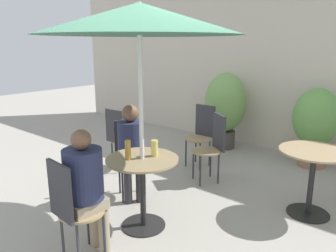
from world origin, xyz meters
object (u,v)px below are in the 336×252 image
at_px(cafe_table_near, 143,178).
at_px(bistro_chair_2, 202,130).
at_px(bistro_chair_0, 130,152).
at_px(bistro_chair_5, 119,135).
at_px(bistro_chair_3, 213,142).
at_px(beer_glass_0, 128,150).
at_px(seated_person_0, 131,144).
at_px(cafe_table_far, 313,168).
at_px(seated_person_1, 85,183).
at_px(potted_plant_1, 316,122).
at_px(beer_glass_1, 155,148).
at_px(bistro_chair_1, 71,204).
at_px(umbrella, 139,19).
at_px(potted_plant_0, 225,105).

height_order(cafe_table_near, bistro_chair_2, bistro_chair_2).
xyz_separation_m(bistro_chair_0, bistro_chair_5, (-0.68, 0.45, 0.00)).
relative_size(bistro_chair_3, beer_glass_0, 4.76).
bearing_deg(seated_person_0, bistro_chair_3, 11.60).
xyz_separation_m(cafe_table_near, bistro_chair_2, (-0.54, 1.86, 0.01)).
bearing_deg(cafe_table_far, cafe_table_near, -132.69).
bearing_deg(seated_person_1, cafe_table_near, -90.00).
bearing_deg(bistro_chair_5, seated_person_0, 143.67).
relative_size(bistro_chair_0, potted_plant_1, 0.77).
relative_size(beer_glass_1, potted_plant_1, 0.14).
relative_size(cafe_table_near, beer_glass_1, 4.50).
distance_m(seated_person_0, potted_plant_1, 2.87).
bearing_deg(potted_plant_1, bistro_chair_1, -103.31).
xyz_separation_m(bistro_chair_2, seated_person_1, (0.49, -2.51, 0.14)).
xyz_separation_m(cafe_table_near, bistro_chair_0, (-0.66, 0.45, 0.01)).
bearing_deg(umbrella, seated_person_1, -94.58).
relative_size(bistro_chair_2, seated_person_0, 0.80).
bearing_deg(bistro_chair_2, cafe_table_far, -15.76).
relative_size(seated_person_0, beer_glass_0, 5.96).
bearing_deg(bistro_chair_3, seated_person_1, -55.47).
xyz_separation_m(beer_glass_1, umbrella, (-0.05, -0.13, 1.22)).
xyz_separation_m(seated_person_0, potted_plant_0, (-0.18, 2.48, 0.08)).
distance_m(potted_plant_0, umbrella, 3.20).
height_order(seated_person_1, beer_glass_0, seated_person_1).
height_order(bistro_chair_2, beer_glass_0, beer_glass_0).
bearing_deg(bistro_chair_1, seated_person_1, -90.00).
height_order(bistro_chair_2, umbrella, umbrella).
relative_size(bistro_chair_3, seated_person_1, 0.80).
bearing_deg(beer_glass_1, potted_plant_0, 105.64).
distance_m(bistro_chair_2, potted_plant_1, 1.71).
height_order(bistro_chair_2, seated_person_0, seated_person_0).
bearing_deg(bistro_chair_3, bistro_chair_5, -123.02).
height_order(bistro_chair_5, beer_glass_1, bistro_chair_5).
distance_m(bistro_chair_2, seated_person_0, 1.50).
distance_m(cafe_table_near, bistro_chair_2, 1.94).
xyz_separation_m(bistro_chair_3, seated_person_1, (0.02, -2.09, 0.14)).
xyz_separation_m(cafe_table_near, potted_plant_1, (0.81, 2.90, 0.16)).
bearing_deg(beer_glass_1, seated_person_1, -97.46).
distance_m(bistro_chair_3, beer_glass_0, 1.58).
relative_size(cafe_table_far, bistro_chair_3, 0.80).
relative_size(bistro_chair_1, seated_person_1, 0.80).
bearing_deg(beer_glass_0, potted_plant_0, 102.00).
distance_m(bistro_chair_5, beer_glass_0, 1.64).
bearing_deg(bistro_chair_5, umbrella, 143.25).
xyz_separation_m(cafe_table_near, beer_glass_0, (-0.08, -0.11, 0.31)).
bearing_deg(cafe_table_far, beer_glass_0, -132.29).
distance_m(cafe_table_far, beer_glass_0, 1.99).
height_order(cafe_table_near, umbrella, umbrella).
xyz_separation_m(bistro_chair_2, umbrella, (0.54, -1.86, 1.50)).
bearing_deg(beer_glass_0, beer_glass_1, 61.03).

